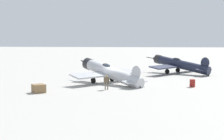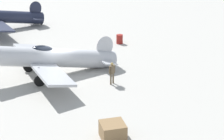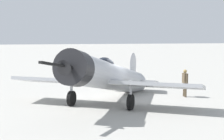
% 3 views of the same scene
% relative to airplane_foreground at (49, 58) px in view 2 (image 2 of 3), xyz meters
% --- Properties ---
extents(ground_plane, '(400.00, 400.00, 0.00)m').
position_rel_airplane_foreground_xyz_m(ground_plane, '(-0.35, -0.39, -1.47)').
color(ground_plane, '#A8A59E').
extents(airplane_foreground, '(9.63, 9.75, 3.40)m').
position_rel_airplane_foreground_xyz_m(airplane_foreground, '(0.00, 0.00, 0.00)').
color(airplane_foreground, '#B7BABF').
rests_on(airplane_foreground, ground_plane).
extents(ground_crew_mechanic, '(0.33, 0.64, 1.68)m').
position_rel_airplane_foreground_xyz_m(ground_crew_mechanic, '(-5.11, -0.32, -0.45)').
color(ground_crew_mechanic, brown).
rests_on(ground_crew_mechanic, ground_plane).
extents(equipment_crate, '(1.79, 1.79, 0.91)m').
position_rel_airplane_foreground_xyz_m(equipment_crate, '(-7.98, 6.66, -1.01)').
color(equipment_crate, olive).
rests_on(equipment_crate, ground_plane).
extents(fuel_drum, '(0.69, 0.69, 0.92)m').
position_rel_airplane_foreground_xyz_m(fuel_drum, '(-1.88, -10.33, -1.01)').
color(fuel_drum, maroon).
rests_on(fuel_drum, ground_plane).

